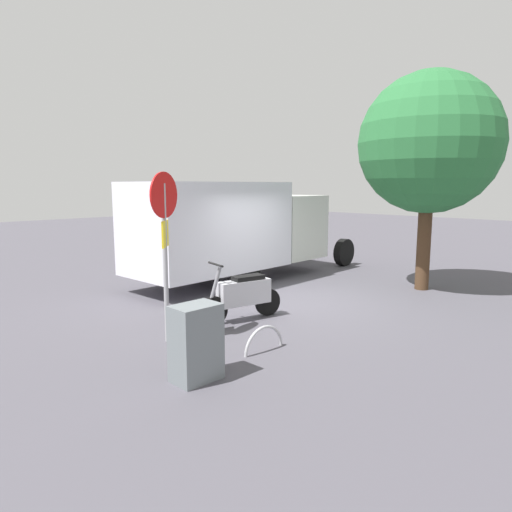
# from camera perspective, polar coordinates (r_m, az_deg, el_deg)

# --- Properties ---
(ground_plane) EXTENTS (60.00, 60.00, 0.00)m
(ground_plane) POSITION_cam_1_polar(r_m,az_deg,el_deg) (10.78, 5.28, -5.57)
(ground_plane) COLOR #4D4A53
(box_truck_near) EXTENTS (7.79, 2.51, 2.74)m
(box_truck_near) POSITION_cam_1_polar(r_m,az_deg,el_deg) (12.85, -2.56, 3.78)
(box_truck_near) COLOR black
(box_truck_near) RESTS_ON ground
(motorcycle) EXTENTS (1.79, 0.67, 1.20)m
(motorcycle) POSITION_cam_1_polar(r_m,az_deg,el_deg) (9.17, -1.58, -4.76)
(motorcycle) COLOR black
(motorcycle) RESTS_ON ground
(stop_sign) EXTENTS (0.71, 0.33, 2.88)m
(stop_sign) POSITION_cam_1_polar(r_m,az_deg,el_deg) (7.81, -11.22, 3.11)
(stop_sign) COLOR #9E9EA3
(stop_sign) RESTS_ON ground
(street_tree) EXTENTS (3.47, 3.47, 5.42)m
(street_tree) POSITION_cam_1_polar(r_m,az_deg,el_deg) (12.46, 20.64, 12.86)
(street_tree) COLOR #47301E
(street_tree) RESTS_ON ground
(utility_cabinet) EXTENTS (0.65, 0.45, 1.07)m
(utility_cabinet) POSITION_cam_1_polar(r_m,az_deg,el_deg) (6.45, -7.43, -10.59)
(utility_cabinet) COLOR slate
(utility_cabinet) RESTS_ON ground
(bike_rack_hoop) EXTENTS (0.85, 0.08, 0.85)m
(bike_rack_hoop) POSITION_cam_1_polar(r_m,az_deg,el_deg) (7.64, 1.00, -11.64)
(bike_rack_hoop) COLOR #B7B7BC
(bike_rack_hoop) RESTS_ON ground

